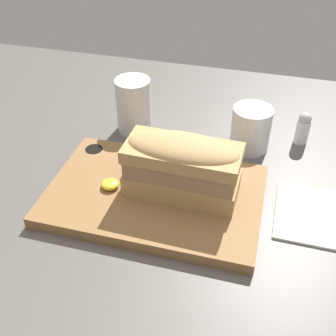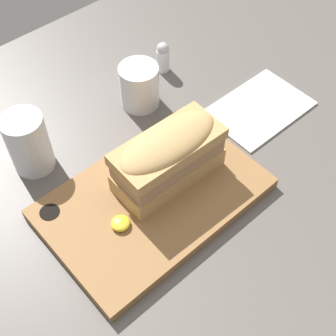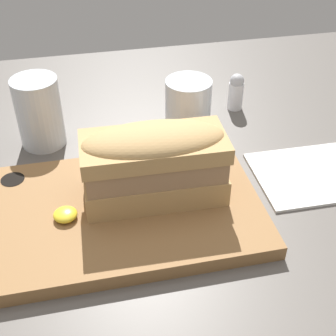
{
  "view_description": "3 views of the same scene",
  "coord_description": "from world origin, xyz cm",
  "px_view_note": "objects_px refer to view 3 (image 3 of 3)",
  "views": [
    {
      "loc": [
        6.36,
        -43.57,
        48.55
      ],
      "look_at": [
        -6.92,
        5.89,
        8.19
      ],
      "focal_mm": 45.0,
      "sensor_mm": 36.0,
      "label": 1
    },
    {
      "loc": [
        -35.02,
        -28.0,
        64.4
      ],
      "look_at": [
        -5.76,
        4.76,
        8.24
      ],
      "focal_mm": 50.0,
      "sensor_mm": 36.0,
      "label": 2
    },
    {
      "loc": [
        -12.65,
        -39.18,
        43.15
      ],
      "look_at": [
        -3.37,
        4.0,
        9.45
      ],
      "focal_mm": 50.0,
      "sensor_mm": 36.0,
      "label": 3
    }
  ],
  "objects_px": {
    "serving_board": "(124,210)",
    "wine_glass": "(188,107)",
    "water_glass": "(40,116)",
    "salt_shaker": "(236,91)",
    "sandwich": "(154,161)",
    "napkin": "(321,173)"
  },
  "relations": [
    {
      "from": "salt_shaker",
      "to": "sandwich",
      "type": "bearing_deg",
      "value": -129.7
    },
    {
      "from": "water_glass",
      "to": "salt_shaker",
      "type": "relative_size",
      "value": 1.68
    },
    {
      "from": "wine_glass",
      "to": "napkin",
      "type": "relative_size",
      "value": 0.44
    },
    {
      "from": "sandwich",
      "to": "napkin",
      "type": "height_order",
      "value": "sandwich"
    },
    {
      "from": "sandwich",
      "to": "wine_glass",
      "type": "height_order",
      "value": "sandwich"
    },
    {
      "from": "sandwich",
      "to": "salt_shaker",
      "type": "distance_m",
      "value": 0.29
    },
    {
      "from": "serving_board",
      "to": "napkin",
      "type": "height_order",
      "value": "serving_board"
    },
    {
      "from": "serving_board",
      "to": "sandwich",
      "type": "bearing_deg",
      "value": 14.0
    },
    {
      "from": "sandwich",
      "to": "water_glass",
      "type": "xyz_separation_m",
      "value": [
        -0.14,
        0.18,
        -0.03
      ]
    },
    {
      "from": "sandwich",
      "to": "water_glass",
      "type": "height_order",
      "value": "sandwich"
    },
    {
      "from": "wine_glass",
      "to": "salt_shaker",
      "type": "xyz_separation_m",
      "value": [
        0.09,
        0.04,
        -0.0
      ]
    },
    {
      "from": "wine_glass",
      "to": "salt_shaker",
      "type": "distance_m",
      "value": 0.1
    },
    {
      "from": "serving_board",
      "to": "wine_glass",
      "type": "bearing_deg",
      "value": 55.29
    },
    {
      "from": "serving_board",
      "to": "water_glass",
      "type": "distance_m",
      "value": 0.22
    },
    {
      "from": "sandwich",
      "to": "wine_glass",
      "type": "relative_size",
      "value": 2.13
    },
    {
      "from": "serving_board",
      "to": "napkin",
      "type": "relative_size",
      "value": 1.81
    },
    {
      "from": "sandwich",
      "to": "water_glass",
      "type": "relative_size",
      "value": 1.64
    },
    {
      "from": "serving_board",
      "to": "sandwich",
      "type": "height_order",
      "value": "sandwich"
    },
    {
      "from": "wine_glass",
      "to": "sandwich",
      "type": "bearing_deg",
      "value": -116.33
    },
    {
      "from": "serving_board",
      "to": "salt_shaker",
      "type": "distance_m",
      "value": 0.32
    },
    {
      "from": "serving_board",
      "to": "napkin",
      "type": "bearing_deg",
      "value": 5.27
    },
    {
      "from": "wine_glass",
      "to": "salt_shaker",
      "type": "relative_size",
      "value": 1.29
    }
  ]
}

